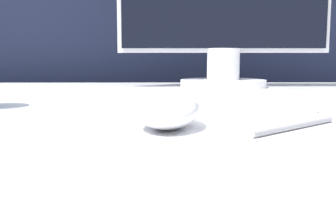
% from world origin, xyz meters
% --- Properties ---
extents(partition_panel, '(5.00, 0.03, 1.09)m').
position_xyz_m(partition_panel, '(0.00, 0.71, 0.55)').
color(partition_panel, black).
rests_on(partition_panel, ground_plane).
extents(computer_mouse_near, '(0.09, 0.13, 0.04)m').
position_xyz_m(computer_mouse_near, '(0.03, -0.24, 0.78)').
color(computer_mouse_near, white).
rests_on(computer_mouse_near, desk).
extents(keyboard, '(0.44, 0.20, 0.02)m').
position_xyz_m(keyboard, '(0.05, -0.03, 0.77)').
color(keyboard, silver).
rests_on(keyboard, desk).
extents(monitor, '(0.57, 0.23, 0.46)m').
position_xyz_m(monitor, '(0.19, 0.39, 0.99)').
color(monitor, white).
rests_on(monitor, desk).
extents(pen, '(0.13, 0.10, 0.01)m').
position_xyz_m(pen, '(0.17, -0.25, 0.76)').
color(pen, '#99999E').
rests_on(pen, desk).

